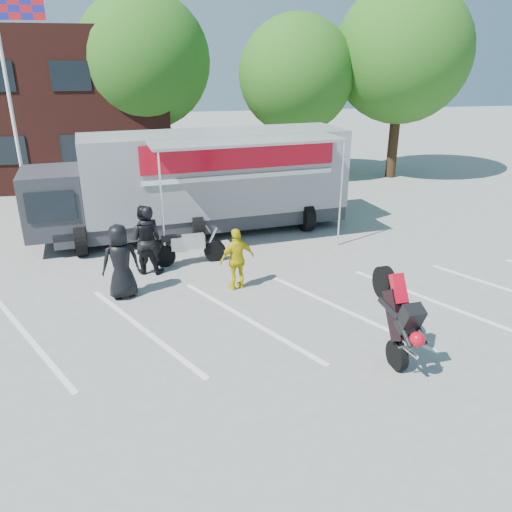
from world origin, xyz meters
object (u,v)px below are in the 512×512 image
object	(u,v)px
transporter_truck	(205,231)
stunt_bike_rider	(380,350)
parked_motorcycle	(191,263)
spectator_hivis	(237,259)
spectator_leather_a	(121,262)
tree_mid	(296,75)
tree_right	(402,54)
tree_left	(144,61)
spectator_leather_c	(145,239)
flagpole	(14,78)
spectator_leather_b	(148,240)

from	to	relation	value
transporter_truck	stunt_bike_rider	size ratio (longest dim) A/B	5.21
parked_motorcycle	spectator_hivis	distance (m)	2.39
spectator_hivis	spectator_leather_a	bearing A→B (deg)	-18.92
tree_mid	tree_right	size ratio (longest dim) A/B	0.84
tree_right	parked_motorcycle	world-z (taller)	tree_right
tree_mid	spectator_hivis	world-z (taller)	tree_mid
tree_left	tree_mid	world-z (taller)	tree_left
tree_left	tree_right	world-z (taller)	tree_right
tree_mid	stunt_bike_rider	bearing A→B (deg)	-98.30
parked_motorcycle	spectator_leather_c	bearing A→B (deg)	102.11
spectator_hivis	flagpole	bearing A→B (deg)	-66.08
spectator_leather_b	transporter_truck	bearing A→B (deg)	-134.51
transporter_truck	stunt_bike_rider	distance (m)	8.87
flagpole	tree_left	bearing A→B (deg)	54.72
spectator_leather_b	spectator_hivis	distance (m)	2.72
parked_motorcycle	spectator_leather_b	size ratio (longest dim) A/B	1.11
flagpole	stunt_bike_rider	bearing A→B (deg)	-50.40
tree_mid	transporter_truck	xyz separation A→B (m)	(-5.19, -7.42, -4.94)
transporter_truck	spectator_hivis	size ratio (longest dim) A/B	6.49
tree_mid	spectator_leather_b	bearing A→B (deg)	-123.18
parked_motorcycle	spectator_leather_c	size ratio (longest dim) A/B	1.11
tree_right	spectator_leather_c	distance (m)	16.59
tree_left	spectator_leather_a	xyz separation A→B (m)	(-0.71, -13.20, -4.60)
stunt_bike_rider	spectator_hivis	xyz separation A→B (m)	(-2.47, 3.55, 0.83)
tree_right	transporter_truck	distance (m)	13.65
transporter_truck	spectator_leather_b	xyz separation A→B (m)	(-1.86, -3.37, 0.99)
transporter_truck	tree_left	bearing A→B (deg)	94.31
spectator_hivis	tree_right	bearing A→B (deg)	-147.57
parked_motorcycle	spectator_leather_c	xyz separation A→B (m)	(-1.25, -0.40, 0.99)
tree_left	parked_motorcycle	bearing A→B (deg)	-84.37
tree_mid	spectator_leather_c	size ratio (longest dim) A/B	3.89
spectator_leather_b	spectator_hivis	xyz separation A→B (m)	(2.28, -1.46, -0.16)
flagpole	tree_left	world-z (taller)	tree_left
spectator_leather_a	spectator_leather_c	world-z (taller)	spectator_leather_c
spectator_leather_c	parked_motorcycle	bearing A→B (deg)	-147.94
tree_left	stunt_bike_rider	distance (m)	18.32
tree_mid	tree_right	world-z (taller)	tree_right
tree_right	spectator_leather_a	world-z (taller)	tree_right
spectator_leather_c	tree_mid	bearing A→B (deg)	-109.45
tree_left	spectator_leather_c	bearing A→B (deg)	-90.66
flagpole	spectator_leather_b	xyz separation A→B (m)	(4.19, -5.79, -4.07)
parked_motorcycle	spectator_leather_b	bearing A→B (deg)	106.79
tree_mid	transporter_truck	distance (m)	10.32
tree_left	stunt_bike_rider	bearing A→B (deg)	-74.39
tree_mid	spectator_hivis	xyz separation A→B (m)	(-4.77, -12.25, -4.11)
spectator_leather_c	spectator_hivis	world-z (taller)	spectator_leather_c
transporter_truck	stunt_bike_rider	xyz separation A→B (m)	(2.89, -8.39, 0.00)
spectator_leather_a	spectator_leather_c	bearing A→B (deg)	-127.10
spectator_leather_b	spectator_leather_c	distance (m)	0.11
flagpole	transporter_truck	world-z (taller)	flagpole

